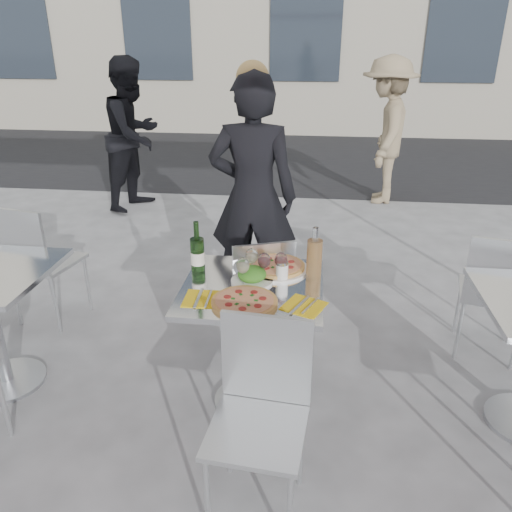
# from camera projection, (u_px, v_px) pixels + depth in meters

# --- Properties ---
(ground) EXTENTS (80.00, 80.00, 0.00)m
(ground) POSITION_uv_depth(u_px,v_px,m) (253.00, 401.00, 2.87)
(ground) COLOR slate
(street_asphalt) EXTENTS (24.00, 5.00, 0.00)m
(street_asphalt) POSITION_uv_depth(u_px,v_px,m) (298.00, 156.00, 8.78)
(street_asphalt) COLOR black
(street_asphalt) RESTS_ON ground
(main_table) EXTENTS (0.72, 0.72, 0.75)m
(main_table) POSITION_uv_depth(u_px,v_px,m) (253.00, 321.00, 2.65)
(main_table) COLOR #B7BABF
(main_table) RESTS_ON ground
(chair_far) EXTENTS (0.49, 0.49, 0.83)m
(chair_far) POSITION_uv_depth(u_px,v_px,m) (260.00, 288.00, 3.10)
(chair_far) COLOR silver
(chair_far) RESTS_ON ground
(chair_near) EXTENTS (0.43, 0.44, 0.87)m
(chair_near) POSITION_uv_depth(u_px,v_px,m) (261.00, 401.00, 2.10)
(chair_near) COLOR silver
(chair_near) RESTS_ON ground
(side_chair_lfar) EXTENTS (0.49, 0.50, 0.91)m
(side_chair_lfar) POSITION_uv_depth(u_px,v_px,m) (36.00, 256.00, 3.45)
(side_chair_lfar) COLOR silver
(side_chair_lfar) RESTS_ON ground
(side_chair_rfar) EXTENTS (0.47, 0.48, 0.86)m
(side_chair_rfar) POSITION_uv_depth(u_px,v_px,m) (496.00, 287.00, 3.07)
(side_chair_rfar) COLOR silver
(side_chair_rfar) RESTS_ON ground
(woman_diner) EXTENTS (0.64, 0.43, 1.74)m
(woman_diner) POSITION_uv_depth(u_px,v_px,m) (253.00, 197.00, 3.57)
(woman_diner) COLOR black
(woman_diner) RESTS_ON ground
(pedestrian_a) EXTENTS (0.88, 1.00, 1.74)m
(pedestrian_a) POSITION_uv_depth(u_px,v_px,m) (134.00, 135.00, 5.83)
(pedestrian_a) COLOR black
(pedestrian_a) RESTS_ON ground
(pedestrian_b) EXTENTS (0.80, 1.21, 1.75)m
(pedestrian_b) POSITION_uv_depth(u_px,v_px,m) (386.00, 131.00, 6.05)
(pedestrian_b) COLOR #907C5C
(pedestrian_b) RESTS_ON ground
(pizza_near) EXTENTS (0.32, 0.32, 0.02)m
(pizza_near) POSITION_uv_depth(u_px,v_px,m) (245.00, 302.00, 2.39)
(pizza_near) COLOR #D6AB53
(pizza_near) RESTS_ON main_table
(pizza_far) EXTENTS (0.35, 0.35, 0.03)m
(pizza_far) POSITION_uv_depth(u_px,v_px,m) (277.00, 267.00, 2.74)
(pizza_far) COLOR white
(pizza_far) RESTS_ON main_table
(salad_plate) EXTENTS (0.22, 0.22, 0.09)m
(salad_plate) POSITION_uv_depth(u_px,v_px,m) (252.00, 276.00, 2.59)
(salad_plate) COLOR white
(salad_plate) RESTS_ON main_table
(wine_bottle) EXTENTS (0.07, 0.08, 0.29)m
(wine_bottle) POSITION_uv_depth(u_px,v_px,m) (197.00, 254.00, 2.66)
(wine_bottle) COLOR #224A1B
(wine_bottle) RESTS_ON main_table
(carafe) EXTENTS (0.08, 0.08, 0.29)m
(carafe) POSITION_uv_depth(u_px,v_px,m) (314.00, 259.00, 2.59)
(carafe) COLOR tan
(carafe) RESTS_ON main_table
(sugar_shaker) EXTENTS (0.06, 0.06, 0.11)m
(sugar_shaker) POSITION_uv_depth(u_px,v_px,m) (282.00, 271.00, 2.60)
(sugar_shaker) COLOR white
(sugar_shaker) RESTS_ON main_table
(wineglass_white_a) EXTENTS (0.07, 0.07, 0.16)m
(wineglass_white_a) POSITION_uv_depth(u_px,v_px,m) (243.00, 267.00, 2.52)
(wineglass_white_a) COLOR white
(wineglass_white_a) RESTS_ON main_table
(wineglass_white_b) EXTENTS (0.07, 0.07, 0.16)m
(wineglass_white_b) POSITION_uv_depth(u_px,v_px,m) (252.00, 257.00, 2.63)
(wineglass_white_b) COLOR white
(wineglass_white_b) RESTS_ON main_table
(wineglass_red_a) EXTENTS (0.07, 0.07, 0.16)m
(wineglass_red_a) POSITION_uv_depth(u_px,v_px,m) (264.00, 261.00, 2.58)
(wineglass_red_a) COLOR white
(wineglass_red_a) RESTS_ON main_table
(wineglass_red_b) EXTENTS (0.07, 0.07, 0.16)m
(wineglass_red_b) POSITION_uv_depth(u_px,v_px,m) (281.00, 261.00, 2.58)
(wineglass_red_b) COLOR white
(wineglass_red_b) RESTS_ON main_table
(napkin_left) EXTENTS (0.18, 0.20, 0.01)m
(napkin_left) POSITION_uv_depth(u_px,v_px,m) (203.00, 298.00, 2.43)
(napkin_left) COLOR yellow
(napkin_left) RESTS_ON main_table
(napkin_right) EXTENTS (0.24, 0.24, 0.01)m
(napkin_right) POSITION_uv_depth(u_px,v_px,m) (304.00, 306.00, 2.37)
(napkin_right) COLOR yellow
(napkin_right) RESTS_ON main_table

